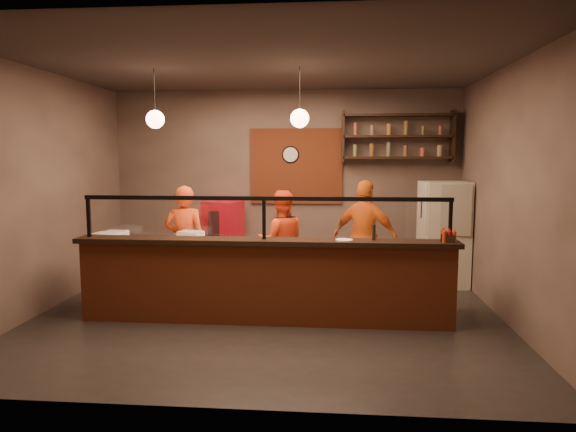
# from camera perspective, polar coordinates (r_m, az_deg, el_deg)

# --- Properties ---
(floor) EXTENTS (6.00, 6.00, 0.00)m
(floor) POSITION_cam_1_polar(r_m,az_deg,el_deg) (6.82, -2.28, -11.01)
(floor) COLOR black
(floor) RESTS_ON ground
(ceiling) EXTENTS (6.00, 6.00, 0.00)m
(ceiling) POSITION_cam_1_polar(r_m,az_deg,el_deg) (6.60, -2.41, 16.52)
(ceiling) COLOR #38302B
(ceiling) RESTS_ON wall_back
(wall_back) EXTENTS (6.00, 0.00, 6.00)m
(wall_back) POSITION_cam_1_polar(r_m,az_deg,el_deg) (9.00, -0.33, 3.65)
(wall_back) COLOR #6B594F
(wall_back) RESTS_ON floor
(wall_left) EXTENTS (0.00, 5.00, 5.00)m
(wall_left) POSITION_cam_1_polar(r_m,az_deg,el_deg) (7.51, -25.71, 2.42)
(wall_left) COLOR #6B594F
(wall_left) RESTS_ON floor
(wall_right) EXTENTS (0.00, 5.00, 5.00)m
(wall_right) POSITION_cam_1_polar(r_m,az_deg,el_deg) (6.82, 23.54, 2.17)
(wall_right) COLOR #6B594F
(wall_right) RESTS_ON floor
(wall_front) EXTENTS (6.00, 0.00, 6.00)m
(wall_front) POSITION_cam_1_polar(r_m,az_deg,el_deg) (4.06, -6.80, 0.04)
(wall_front) COLOR #6B594F
(wall_front) RESTS_ON floor
(brick_patch) EXTENTS (1.60, 0.04, 1.30)m
(brick_patch) POSITION_cam_1_polar(r_m,az_deg,el_deg) (8.94, 0.94, 5.55)
(brick_patch) COLOR #954120
(brick_patch) RESTS_ON wall_back
(service_counter) EXTENTS (4.60, 0.25, 1.00)m
(service_counter) POSITION_cam_1_polar(r_m,az_deg,el_deg) (6.40, -2.64, -7.54)
(service_counter) COLOR #954120
(service_counter) RESTS_ON floor
(counter_ledge) EXTENTS (4.70, 0.37, 0.06)m
(counter_ledge) POSITION_cam_1_polar(r_m,az_deg,el_deg) (6.29, -2.66, -2.85)
(counter_ledge) COLOR black
(counter_ledge) RESTS_ON service_counter
(worktop_cabinet) EXTENTS (4.60, 0.75, 0.85)m
(worktop_cabinet) POSITION_cam_1_polar(r_m,az_deg,el_deg) (6.90, -2.08, -7.14)
(worktop_cabinet) COLOR gray
(worktop_cabinet) RESTS_ON floor
(worktop) EXTENTS (4.60, 0.75, 0.05)m
(worktop) POSITION_cam_1_polar(r_m,az_deg,el_deg) (6.80, -2.10, -3.45)
(worktop) COLOR silver
(worktop) RESTS_ON worktop_cabinet
(sneeze_guard) EXTENTS (4.50, 0.05, 0.52)m
(sneeze_guard) POSITION_cam_1_polar(r_m,az_deg,el_deg) (6.24, -2.68, 0.23)
(sneeze_guard) COLOR white
(sneeze_guard) RESTS_ON counter_ledge
(wall_shelving) EXTENTS (1.84, 0.28, 0.85)m
(wall_shelving) POSITION_cam_1_polar(r_m,az_deg,el_deg) (8.84, 12.06, 8.64)
(wall_shelving) COLOR black
(wall_shelving) RESTS_ON wall_back
(wall_clock) EXTENTS (0.30, 0.04, 0.30)m
(wall_clock) POSITION_cam_1_polar(r_m,az_deg,el_deg) (8.94, 0.29, 6.84)
(wall_clock) COLOR black
(wall_clock) RESTS_ON wall_back
(pendant_left) EXTENTS (0.24, 0.24, 0.77)m
(pendant_left) POSITION_cam_1_polar(r_m,az_deg,el_deg) (7.06, -14.54, 10.37)
(pendant_left) COLOR black
(pendant_left) RESTS_ON ceiling
(pendant_right) EXTENTS (0.24, 0.24, 0.77)m
(pendant_right) POSITION_cam_1_polar(r_m,az_deg,el_deg) (6.68, 1.31, 10.81)
(pendant_right) COLOR black
(pendant_right) RESTS_ON ceiling
(cook_left) EXTENTS (0.61, 0.41, 1.65)m
(cook_left) POSITION_cam_1_polar(r_m,az_deg,el_deg) (7.67, -11.35, -2.82)
(cook_left) COLOR #E84515
(cook_left) RESTS_ON floor
(cook_mid) EXTENTS (0.87, 0.75, 1.56)m
(cook_mid) POSITION_cam_1_polar(r_m,az_deg,el_deg) (7.78, -0.80, -2.88)
(cook_mid) COLOR #ED4016
(cook_mid) RESTS_ON floor
(cook_right) EXTENTS (1.09, 0.78, 1.72)m
(cook_right) POSITION_cam_1_polar(r_m,az_deg,el_deg) (7.77, 8.56, -2.38)
(cook_right) COLOR orange
(cook_right) RESTS_ON floor
(fridge) EXTENTS (0.76, 0.72, 1.67)m
(fridge) POSITION_cam_1_polar(r_m,az_deg,el_deg) (8.54, 16.89, -1.94)
(fridge) COLOR beige
(fridge) RESTS_ON floor
(red_cooler) EXTENTS (0.71, 0.68, 1.31)m
(red_cooler) POSITION_cam_1_polar(r_m,az_deg,el_deg) (8.91, -7.21, -2.55)
(red_cooler) COLOR #B80C1C
(red_cooler) RESTS_ON floor
(pizza_dough) EXTENTS (0.55, 0.55, 0.01)m
(pizza_dough) POSITION_cam_1_polar(r_m,az_deg,el_deg) (6.81, -1.02, -3.17)
(pizza_dough) COLOR beige
(pizza_dough) RESTS_ON worktop
(prep_tub_a) EXTENTS (0.29, 0.23, 0.14)m
(prep_tub_a) POSITION_cam_1_polar(r_m,az_deg,el_deg) (7.48, -18.56, -2.13)
(prep_tub_a) COLOR white
(prep_tub_a) RESTS_ON worktop
(prep_tub_b) EXTENTS (0.35, 0.31, 0.15)m
(prep_tub_b) POSITION_cam_1_polar(r_m,az_deg,el_deg) (7.13, -10.75, -2.28)
(prep_tub_b) COLOR silver
(prep_tub_b) RESTS_ON worktop
(prep_tub_c) EXTENTS (0.38, 0.33, 0.16)m
(prep_tub_c) POSITION_cam_1_polar(r_m,az_deg,el_deg) (7.20, -19.54, -2.42)
(prep_tub_c) COLOR white
(prep_tub_c) RESTS_ON worktop
(rolling_pin) EXTENTS (0.32, 0.28, 0.06)m
(rolling_pin) POSITION_cam_1_polar(r_m,az_deg,el_deg) (7.15, -12.89, -2.67)
(rolling_pin) COLOR gold
(rolling_pin) RESTS_ON worktop
(condiment_caddy) EXTENTS (0.20, 0.17, 0.09)m
(condiment_caddy) POSITION_cam_1_polar(r_m,az_deg,el_deg) (6.35, 17.40, -2.35)
(condiment_caddy) COLOR black
(condiment_caddy) RESTS_ON counter_ledge
(pepper_mill) EXTENTS (0.04, 0.04, 0.19)m
(pepper_mill) POSITION_cam_1_polar(r_m,az_deg,el_deg) (6.28, 9.51, -1.81)
(pepper_mill) COLOR black
(pepper_mill) RESTS_ON counter_ledge
(small_plate) EXTENTS (0.27, 0.27, 0.01)m
(small_plate) POSITION_cam_1_polar(r_m,az_deg,el_deg) (6.21, 6.27, -2.66)
(small_plate) COLOR white
(small_plate) RESTS_ON counter_ledge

